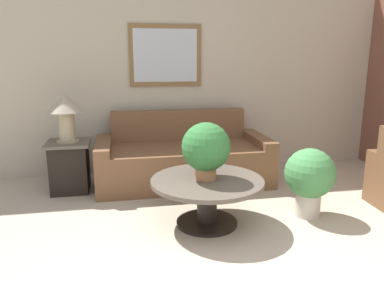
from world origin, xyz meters
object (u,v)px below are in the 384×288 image
object	(u,v)px
side_table	(70,166)
potted_plant_on_table	(206,148)
potted_plant_floor	(310,177)
table_lamp	(65,110)
couch_main	(183,160)
coffee_table	(207,192)

from	to	relation	value
side_table	potted_plant_on_table	world-z (taller)	potted_plant_on_table
potted_plant_floor	side_table	bearing A→B (deg)	154.01
table_lamp	potted_plant_on_table	xyz separation A→B (m)	(1.41, -1.20, -0.24)
couch_main	coffee_table	world-z (taller)	couch_main
potted_plant_on_table	couch_main	bearing A→B (deg)	90.53
coffee_table	table_lamp	bearing A→B (deg)	139.46
potted_plant_on_table	coffee_table	bearing A→B (deg)	-60.12
coffee_table	potted_plant_floor	size ratio (longest dim) A/B	1.53
coffee_table	side_table	xyz separation A→B (m)	(-1.42, 1.22, -0.02)
couch_main	coffee_table	xyz separation A→B (m)	(0.02, -1.30, 0.04)
couch_main	potted_plant_floor	bearing A→B (deg)	-49.93
coffee_table	potted_plant_floor	distance (m)	1.07
couch_main	table_lamp	xyz separation A→B (m)	(-1.40, -0.08, 0.70)
table_lamp	potted_plant_on_table	bearing A→B (deg)	-40.33
potted_plant_floor	potted_plant_on_table	bearing A→B (deg)	179.29
coffee_table	potted_plant_on_table	xyz separation A→B (m)	(-0.01, 0.02, 0.43)
coffee_table	potted_plant_on_table	size ratio (longest dim) A/B	1.99
coffee_table	potted_plant_floor	world-z (taller)	potted_plant_floor
potted_plant_on_table	table_lamp	bearing A→B (deg)	139.67
side_table	potted_plant_on_table	bearing A→B (deg)	-40.33
side_table	table_lamp	bearing A→B (deg)	-90.00
coffee_table	table_lamp	size ratio (longest dim) A/B	1.93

